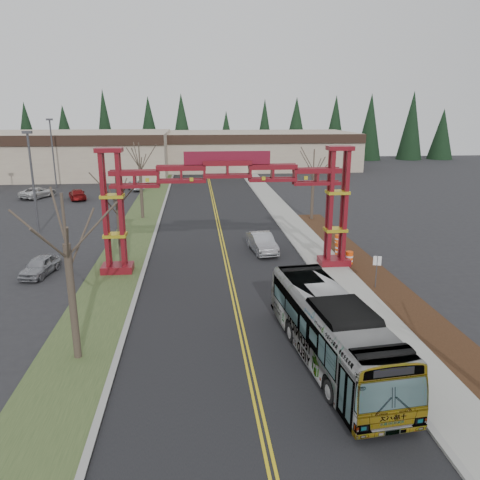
{
  "coord_description": "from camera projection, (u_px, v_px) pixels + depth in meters",
  "views": [
    {
      "loc": [
        -2.25,
        -14.66,
        11.41
      ],
      "look_at": [
        0.36,
        12.5,
        3.75
      ],
      "focal_mm": 35.0,
      "sensor_mm": 36.0,
      "label": 1
    }
  ],
  "objects": [
    {
      "name": "lane_line_right",
      "position": [
        224.0,
        243.0,
        41.3
      ],
      "size": [
        0.12,
        100.0,
        0.01
      ],
      "primitive_type": "cube",
      "color": "gold",
      "rests_on": "road"
    },
    {
      "name": "bare_tree_median_near",
      "position": [
        66.0,
        245.0,
        20.67
      ],
      "size": [
        3.46,
        3.46,
        7.94
      ],
      "color": "#382D26",
      "rests_on": "ground"
    },
    {
      "name": "road",
      "position": [
        222.0,
        243.0,
        41.29
      ],
      "size": [
        12.0,
        110.0,
        0.02
      ],
      "primitive_type": "cube",
      "color": "black",
      "rests_on": "ground"
    },
    {
      "name": "bare_tree_right_far",
      "position": [
        313.0,
        170.0,
        48.44
      ],
      "size": [
        3.19,
        3.19,
        7.43
      ],
      "color": "#382D26",
      "rests_on": "ground"
    },
    {
      "name": "curb_left",
      "position": [
        152.0,
        244.0,
        40.71
      ],
      "size": [
        0.3,
        110.0,
        0.15
      ],
      "primitive_type": "cube",
      "color": "gray",
      "rests_on": "ground"
    },
    {
      "name": "ground",
      "position": [
        263.0,
        428.0,
        17.34
      ],
      "size": [
        200.0,
        200.0,
        0.0
      ],
      "primitive_type": "plane",
      "color": "black",
      "rests_on": "ground"
    },
    {
      "name": "silver_sedan",
      "position": [
        262.0,
        243.0,
        38.5
      ],
      "size": [
        2.26,
        4.92,
        1.56
      ],
      "primitive_type": "imported",
      "rotation": [
        0.0,
        0.0,
        0.13
      ],
      "color": "#A5A8AD",
      "rests_on": "ground"
    },
    {
      "name": "bare_tree_median_mid",
      "position": [
        117.0,
        202.0,
        34.39
      ],
      "size": [
        2.99,
        2.99,
        6.83
      ],
      "color": "#382D26",
      "rests_on": "ground"
    },
    {
      "name": "street_sign",
      "position": [
        377.0,
        266.0,
        30.31
      ],
      "size": [
        0.5,
        0.2,
        2.25
      ],
      "color": "#3F3F44",
      "rests_on": "ground"
    },
    {
      "name": "grass_median",
      "position": [
        130.0,
        245.0,
        40.55
      ],
      "size": [
        4.0,
        110.0,
        0.08
      ],
      "primitive_type": "cube",
      "color": "#354824",
      "rests_on": "ground"
    },
    {
      "name": "sidewalk_right",
      "position": [
        307.0,
        240.0,
        41.98
      ],
      "size": [
        2.6,
        110.0,
        0.14
      ],
      "primitive_type": "cube",
      "color": "gray",
      "rests_on": "ground"
    },
    {
      "name": "light_pole_near",
      "position": [
        32.0,
        175.0,
        43.16
      ],
      "size": [
        0.82,
        0.41,
        9.51
      ],
      "color": "#3F3F44",
      "rests_on": "ground"
    },
    {
      "name": "transit_bus",
      "position": [
        332.0,
        330.0,
        21.51
      ],
      "size": [
        3.83,
        11.71,
        3.2
      ],
      "primitive_type": "imported",
      "rotation": [
        0.0,
        0.0,
        0.1
      ],
      "color": "#ACAEB4",
      "rests_on": "ground"
    },
    {
      "name": "light_pole_far",
      "position": [
        52.0,
        148.0,
        68.85
      ],
      "size": [
        0.87,
        0.44,
        10.08
      ],
      "color": "#3F3F44",
      "rests_on": "ground"
    },
    {
      "name": "landscape_strip",
      "position": [
        408.0,
        307.0,
        27.85
      ],
      "size": [
        2.6,
        50.0,
        0.12
      ],
      "primitive_type": "cube",
      "color": "black",
      "rests_on": "ground"
    },
    {
      "name": "retail_building_west",
      "position": [
        37.0,
        154.0,
        82.51
      ],
      "size": [
        46.0,
        22.3,
        7.5
      ],
      "color": "tan",
      "rests_on": "ground"
    },
    {
      "name": "parked_car_mid_a",
      "position": [
        77.0,
        194.0,
        60.91
      ],
      "size": [
        3.27,
        5.06,
        1.36
      ],
      "primitive_type": "imported",
      "rotation": [
        0.0,
        0.0,
        3.46
      ],
      "color": "maroon",
      "rests_on": "ground"
    },
    {
      "name": "parked_car_far_a",
      "position": [
        135.0,
        186.0,
        67.81
      ],
      "size": [
        3.03,
        4.44,
        1.39
      ],
      "primitive_type": "imported",
      "rotation": [
        0.0,
        0.0,
        3.55
      ],
      "color": "gray",
      "rests_on": "ground"
    },
    {
      "name": "parked_car_near_a",
      "position": [
        40.0,
        266.0,
        33.17
      ],
      "size": [
        2.32,
        4.19,
        1.35
      ],
      "primitive_type": "imported",
      "rotation": [
        0.0,
        0.0,
        -0.19
      ],
      "color": "gray",
      "rests_on": "ground"
    },
    {
      "name": "retail_building_east",
      "position": [
        256.0,
        150.0,
        93.93
      ],
      "size": [
        38.0,
        20.3,
        7.0
      ],
      "color": "tan",
      "rests_on": "ground"
    },
    {
      "name": "gateway_arch",
      "position": [
        227.0,
        189.0,
        32.97
      ],
      "size": [
        18.2,
        1.6,
        8.9
      ],
      "color": "maroon",
      "rests_on": "ground"
    },
    {
      "name": "bare_tree_median_far",
      "position": [
        140.0,
        164.0,
        49.0
      ],
      "size": [
        3.39,
        3.39,
        8.06
      ],
      "color": "#382D26",
      "rests_on": "ground"
    },
    {
      "name": "conifer_treeline",
      "position": [
        205.0,
        132.0,
        103.77
      ],
      "size": [
        116.1,
        5.6,
        13.0
      ],
      "color": "black",
      "rests_on": "ground"
    },
    {
      "name": "lane_line_left",
      "position": [
        221.0,
        243.0,
        41.28
      ],
      "size": [
        0.12,
        100.0,
        0.01
      ],
      "primitive_type": "cube",
      "color": "gold",
      "rests_on": "road"
    },
    {
      "name": "barrel_north",
      "position": [
        338.0,
        240.0,
        40.31
      ],
      "size": [
        0.53,
        0.53,
        0.97
      ],
      "color": "#F74D0D",
      "rests_on": "ground"
    },
    {
      "name": "barrel_mid",
      "position": [
        339.0,
        249.0,
        37.48
      ],
      "size": [
        0.6,
        0.6,
        1.1
      ],
      "color": "#F74D0D",
      "rests_on": "ground"
    },
    {
      "name": "parked_car_far_b",
      "position": [
        38.0,
        192.0,
        62.11
      ],
      "size": [
        4.38,
        5.75,
        1.45
      ],
      "primitive_type": "imported",
      "rotation": [
        0.0,
        0.0,
        2.71
      ],
      "color": "silver",
      "rests_on": "ground"
    },
    {
      "name": "barrel_south",
      "position": [
        349.0,
        258.0,
        35.29
      ],
      "size": [
        0.58,
        0.58,
        1.07
      ],
      "color": "#F74D0D",
      "rests_on": "ground"
    },
    {
      "name": "curb_right",
      "position": [
        291.0,
        240.0,
        41.84
      ],
      "size": [
        0.3,
        110.0,
        0.15
      ],
      "primitive_type": "cube",
      "color": "gray",
      "rests_on": "ground"
    }
  ]
}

